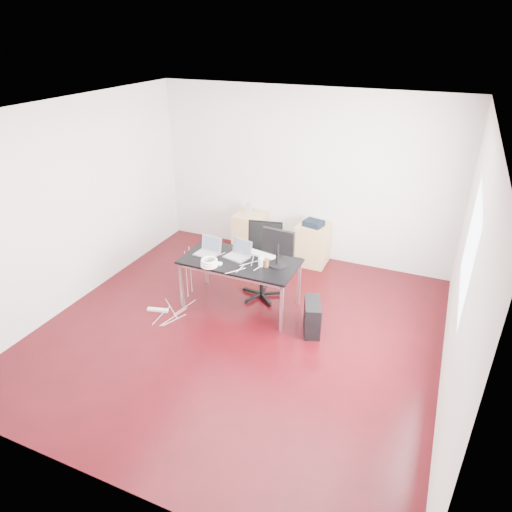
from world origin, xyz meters
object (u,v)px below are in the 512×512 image
at_px(desk, 240,264).
at_px(pc_tower, 312,317).
at_px(filing_cabinet_left, 250,233).
at_px(filing_cabinet_right, 312,244).
at_px(office_chair, 263,257).

relative_size(desk, pc_tower, 3.56).
bearing_deg(pc_tower, filing_cabinet_left, 112.90).
xyz_separation_m(filing_cabinet_left, filing_cabinet_right, (1.14, 0.00, 0.00)).
bearing_deg(filing_cabinet_left, office_chair, -58.63).
relative_size(office_chair, filing_cabinet_left, 1.54).
bearing_deg(pc_tower, filing_cabinet_right, 87.41).
bearing_deg(office_chair, pc_tower, -44.29).
height_order(filing_cabinet_left, filing_cabinet_right, same).
relative_size(filing_cabinet_left, pc_tower, 1.56).
relative_size(office_chair, pc_tower, 2.40).
height_order(office_chair, filing_cabinet_right, office_chair).
distance_m(desk, filing_cabinet_left, 1.80).
distance_m(office_chair, pc_tower, 1.20).
height_order(office_chair, pc_tower, office_chair).
bearing_deg(desk, pc_tower, -9.55).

